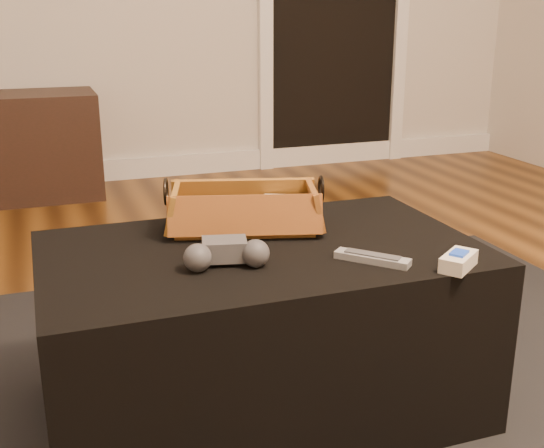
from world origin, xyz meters
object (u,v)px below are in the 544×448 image
object	(u,v)px
silver_remote	(372,258)
cream_gadget	(458,261)
ottoman	(261,329)
tv_remote	(237,222)
game_controller	(226,253)
wicker_basket	(244,212)

from	to	relation	value
silver_remote	cream_gadget	xyz separation A→B (m)	(0.15, -0.10, 0.01)
ottoman	cream_gadget	world-z (taller)	cream_gadget
ottoman	tv_remote	size ratio (longest dim) A/B	4.95
game_controller	wicker_basket	bearing A→B (deg)	63.91
ottoman	game_controller	world-z (taller)	game_controller
silver_remote	cream_gadget	world-z (taller)	cream_gadget
wicker_basket	game_controller	distance (m)	0.26
tv_remote	game_controller	bearing A→B (deg)	-102.49
ottoman	cream_gadget	size ratio (longest dim) A/B	8.86
game_controller	cream_gadget	size ratio (longest dim) A/B	1.68
ottoman	tv_remote	distance (m)	0.27
ottoman	silver_remote	world-z (taller)	silver_remote
silver_remote	cream_gadget	size ratio (longest dim) A/B	1.30
ottoman	wicker_basket	xyz separation A→B (m)	(0.00, 0.14, 0.26)
tv_remote	silver_remote	xyz separation A→B (m)	(0.22, -0.30, -0.02)
wicker_basket	ottoman	bearing A→B (deg)	-91.80
tv_remote	game_controller	world-z (taller)	game_controller
wicker_basket	cream_gadget	distance (m)	0.54
game_controller	cream_gadget	world-z (taller)	game_controller
ottoman	tv_remote	xyz separation A→B (m)	(-0.02, 0.13, 0.23)
ottoman	game_controller	bearing A→B (deg)	-140.32
silver_remote	cream_gadget	distance (m)	0.18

